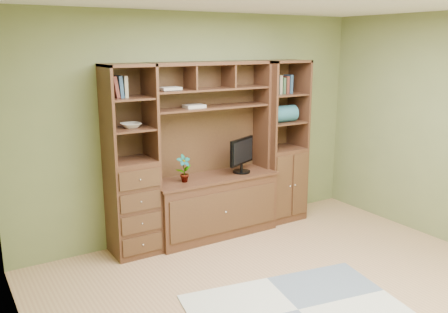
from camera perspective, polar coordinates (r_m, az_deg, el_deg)
room at (r=4.04m, az=10.68°, el=-0.36°), size 4.60×4.10×2.64m
center_hutch at (r=5.50m, az=-1.18°, el=0.59°), size 1.54×0.53×2.05m
left_tower at (r=5.11m, az=-11.11°, el=-0.64°), size 0.50×0.45×2.05m
right_tower at (r=6.10m, az=6.96°, el=1.78°), size 0.55×0.45×2.05m
rug at (r=4.34m, az=8.91°, el=-17.79°), size 2.01×1.52×0.01m
monitor at (r=5.66m, az=2.14°, el=0.90°), size 0.52×0.39×0.58m
orchid at (r=5.31m, az=-4.84°, el=-1.45°), size 0.17×0.11×0.32m
magazines at (r=5.38m, az=-3.62°, el=6.06°), size 0.23×0.17×0.03m
bowl at (r=5.04m, az=-11.15°, el=3.69°), size 0.21×0.21×0.05m
blanket_teal at (r=5.97m, az=7.05°, el=5.12°), size 0.36×0.21×0.21m
blanket_red at (r=6.13m, az=6.97°, el=5.19°), size 0.32×0.18×0.18m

